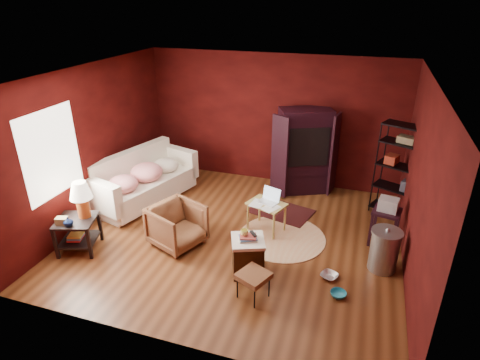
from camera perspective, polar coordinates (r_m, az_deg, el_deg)
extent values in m
cube|color=brown|center=(7.14, -0.50, -8.01)|extent=(5.50, 5.00, 0.02)
cube|color=white|center=(6.08, -0.60, 14.86)|extent=(5.50, 5.00, 0.02)
cube|color=#470C0A|center=(8.76, 4.71, 8.50)|extent=(5.50, 0.02, 2.80)
cube|color=#470C0A|center=(4.45, -10.96, -9.47)|extent=(5.50, 0.02, 2.80)
cube|color=#470C0A|center=(7.75, -20.36, 4.75)|extent=(0.02, 5.00, 2.80)
cube|color=#470C0A|center=(6.25, 24.22, -0.72)|extent=(0.02, 5.00, 2.80)
cube|color=white|center=(6.96, -25.27, 3.42)|extent=(0.02, 1.20, 1.40)
imported|color=white|center=(8.32, -13.60, -0.45)|extent=(1.13, 2.14, 0.80)
imported|color=black|center=(6.80, -8.95, -6.16)|extent=(0.96, 0.99, 0.79)
imported|color=silver|center=(6.28, 12.66, -12.49)|extent=(0.26, 0.16, 0.25)
imported|color=#29A0C2|center=(5.98, 13.87, -14.93)|extent=(0.24, 0.15, 0.23)
imported|color=#0C193E|center=(6.85, -23.25, -5.46)|extent=(0.16, 0.16, 0.15)
imported|color=#F6EC78|center=(5.91, 0.62, -7.39)|extent=(0.15, 0.13, 0.12)
cube|color=black|center=(7.04, -22.32, -5.34)|extent=(0.75, 0.75, 0.04)
cube|color=black|center=(7.22, -21.85, -7.87)|extent=(0.70, 0.70, 0.03)
cube|color=black|center=(7.07, -24.77, -8.23)|extent=(0.06, 0.06, 0.56)
cube|color=black|center=(6.86, -20.65, -8.48)|extent=(0.06, 0.06, 0.56)
cube|color=black|center=(7.48, -23.18, -6.01)|extent=(0.06, 0.06, 0.56)
cube|color=black|center=(7.29, -19.28, -6.18)|extent=(0.06, 0.06, 0.56)
cylinder|color=orange|center=(6.99, -21.38, -3.62)|extent=(0.25, 0.25, 0.34)
cone|color=#F2E5C6|center=(6.85, -21.78, -1.35)|extent=(0.45, 0.45, 0.28)
cube|color=#948450|center=(6.94, -24.00, -5.34)|extent=(0.21, 0.17, 0.12)
cube|color=red|center=(7.22, -22.27, -7.54)|extent=(0.29, 0.33, 0.03)
cube|color=#358AD7|center=(7.19, -22.24, -7.31)|extent=(0.29, 0.33, 0.03)
cube|color=#F2D350|center=(7.17, -22.22, -7.08)|extent=(0.29, 0.33, 0.03)
cube|color=white|center=(8.32, -13.16, -1.13)|extent=(1.42, 2.23, 0.43)
cube|color=white|center=(8.47, -15.12, 1.31)|extent=(0.78, 2.04, 0.87)
cube|color=white|center=(7.65, -18.93, -2.31)|extent=(0.89, 0.44, 0.60)
cube|color=white|center=(8.88, -8.50, 2.67)|extent=(0.89, 0.44, 0.60)
ellipsoid|color=#F92334|center=(7.79, -16.31, -0.52)|extent=(0.70, 0.70, 0.30)
ellipsoid|color=#F92334|center=(8.13, -13.15, 1.11)|extent=(0.78, 0.78, 0.35)
ellipsoid|color=white|center=(8.49, -10.48, 2.08)|extent=(0.65, 0.65, 0.28)
cube|color=#3C210D|center=(6.16, 1.12, -10.93)|extent=(0.58, 0.58, 0.54)
cube|color=white|center=(5.99, 1.14, -8.64)|extent=(0.62, 0.62, 0.05)
cube|color=beige|center=(5.97, 1.14, -8.36)|extent=(0.32, 0.28, 0.02)
cube|color=#456EA3|center=(5.96, 1.14, -8.18)|extent=(0.31, 0.29, 0.02)
cube|color=#BA4D45|center=(5.94, 1.15, -8.00)|extent=(0.28, 0.25, 0.02)
cube|color=black|center=(5.96, 1.90, -7.65)|extent=(0.14, 0.15, 0.02)
cube|color=black|center=(5.66, 1.93, -13.48)|extent=(0.52, 0.52, 0.08)
cube|color=black|center=(5.69, 1.92, -13.87)|extent=(0.47, 0.47, 0.02)
cylinder|color=black|center=(5.77, -0.38, -15.12)|extent=(0.03, 0.03, 0.32)
cylinder|color=black|center=(5.62, 2.08, -16.50)|extent=(0.03, 0.03, 0.32)
cylinder|color=black|center=(5.96, 1.73, -13.67)|extent=(0.03, 0.03, 0.32)
cylinder|color=black|center=(5.80, 4.16, -14.94)|extent=(0.03, 0.03, 0.32)
cylinder|color=#F2EBCA|center=(7.12, 5.98, -8.12)|extent=(1.85, 1.85, 0.01)
cube|color=#481314|center=(7.90, 5.87, -4.42)|extent=(1.31, 1.03, 0.01)
cube|color=tan|center=(7.05, 3.82, -3.44)|extent=(0.75, 0.63, 0.03)
cylinder|color=tan|center=(7.19, 1.13, -5.20)|extent=(0.05, 0.05, 0.53)
cylinder|color=tan|center=(6.92, 4.81, -6.59)|extent=(0.05, 0.05, 0.53)
cylinder|color=tan|center=(7.44, 2.79, -4.09)|extent=(0.05, 0.05, 0.53)
cylinder|color=tan|center=(7.18, 6.40, -5.38)|extent=(0.05, 0.05, 0.53)
cube|color=silver|center=(7.06, 3.97, -3.17)|extent=(0.40, 0.33, 0.02)
cube|color=silver|center=(7.09, 4.53, -1.97)|extent=(0.34, 0.18, 0.23)
cube|color=white|center=(7.02, 2.48, -3.34)|extent=(0.26, 0.34, 0.00)
cube|color=white|center=(6.90, 4.40, -3.97)|extent=(0.35, 0.39, 0.00)
cube|color=black|center=(8.48, 9.04, 4.09)|extent=(1.18, 0.94, 1.79)
cube|color=black|center=(8.33, 9.29, 5.06)|extent=(0.95, 0.73, 0.80)
cube|color=black|center=(8.11, 5.64, 3.30)|extent=(0.39, 0.26, 1.69)
cube|color=black|center=(8.41, 13.21, 3.54)|extent=(0.12, 0.42, 1.69)
cube|color=#2F3234|center=(8.40, 9.16, 4.57)|extent=(0.73, 0.67, 0.49)
cube|color=black|center=(8.19, 9.59, 3.98)|extent=(0.43, 0.20, 0.38)
cube|color=black|center=(8.62, 8.91, 1.05)|extent=(0.97, 0.78, 0.05)
cylinder|color=black|center=(7.93, 18.64, 1.52)|extent=(0.03, 0.03, 1.79)
cylinder|color=black|center=(7.70, 24.27, -0.17)|extent=(0.03, 0.03, 1.79)
cylinder|color=black|center=(8.24, 19.65, 2.26)|extent=(0.03, 0.03, 1.79)
cylinder|color=black|center=(8.02, 25.08, 0.66)|extent=(0.03, 0.03, 1.79)
cube|color=black|center=(8.29, 21.01, -3.93)|extent=(0.95, 0.69, 0.02)
cube|color=black|center=(8.10, 21.49, -1.16)|extent=(0.95, 0.69, 0.02)
cube|color=black|center=(7.92, 21.99, 1.75)|extent=(0.95, 0.69, 0.02)
cube|color=black|center=(7.77, 22.52, 4.77)|extent=(0.95, 0.69, 0.02)
cube|color=black|center=(7.67, 22.92, 7.06)|extent=(0.95, 0.69, 0.02)
cube|color=maroon|center=(7.95, 20.79, 2.79)|extent=(0.28, 0.31, 0.16)
cube|color=#32303D|center=(8.00, 22.93, -0.79)|extent=(0.33, 0.33, 0.20)
cube|color=olive|center=(7.75, 22.62, 5.32)|extent=(0.35, 0.30, 0.12)
cube|color=black|center=(7.04, 20.19, -4.21)|extent=(0.51, 0.51, 0.04)
cube|color=black|center=(7.06, 18.08, -6.75)|extent=(0.05, 0.05, 0.62)
cube|color=black|center=(7.02, 20.99, -7.41)|extent=(0.05, 0.05, 0.62)
cube|color=black|center=(7.37, 18.71, -5.40)|extent=(0.05, 0.05, 0.62)
cube|color=black|center=(7.34, 21.49, -6.03)|extent=(0.05, 0.05, 0.62)
cube|color=silver|center=(6.99, 20.34, -3.29)|extent=(0.34, 0.29, 0.22)
cylinder|color=#A7ABAE|center=(6.57, 19.79, -9.53)|extent=(0.43, 0.43, 0.63)
cylinder|color=#A7ABAE|center=(6.40, 20.23, -7.02)|extent=(0.48, 0.48, 0.04)
sphere|color=#A7ABAE|center=(6.38, 20.28, -6.70)|extent=(0.07, 0.07, 0.06)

